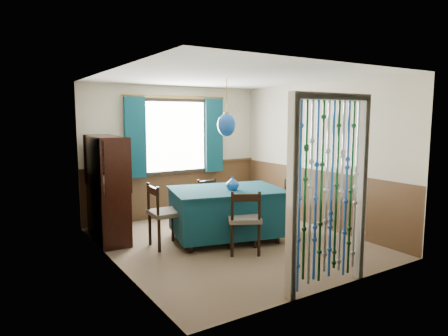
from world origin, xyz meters
TOP-DOWN VIEW (x-y plane):
  - floor at (0.00, 0.00)m, footprint 4.00×4.00m
  - ceiling at (0.00, 0.00)m, footprint 4.00×4.00m
  - wall_back at (0.00, 2.00)m, footprint 3.60×0.00m
  - wall_front at (0.00, -2.00)m, footprint 3.60×0.00m
  - wall_left at (-1.80, 0.00)m, footprint 0.00×4.00m
  - wall_right at (1.80, 0.00)m, footprint 0.00×4.00m
  - wainscot_back at (0.00, 1.99)m, footprint 3.60×0.00m
  - wainscot_front at (0.00, -1.99)m, footprint 3.60×0.00m
  - wainscot_left at (-1.79, 0.00)m, footprint 0.00×4.00m
  - wainscot_right at (1.79, 0.00)m, footprint 0.00×4.00m
  - window at (0.00, 1.95)m, footprint 1.32×0.12m
  - doorway at (0.00, -1.94)m, footprint 1.16×0.12m
  - dining_table at (-0.00, 0.15)m, footprint 1.92×1.54m
  - chair_near at (-0.13, -0.51)m, footprint 0.60×0.60m
  - chair_far at (0.15, 0.87)m, footprint 0.44×0.42m
  - chair_left at (-0.97, 0.36)m, footprint 0.47×0.49m
  - chair_right at (0.95, -0.05)m, footprint 0.52×0.54m
  - sideboard at (-1.56, 1.20)m, footprint 0.52×1.28m
  - pendant_lamp at (-0.00, 0.15)m, footprint 0.28×0.28m
  - vase_table at (0.02, 0.02)m, footprint 0.21×0.21m
  - bowl_shelf at (-1.50, 0.99)m, footprint 0.22×0.22m
  - vase_sideboard at (-1.50, 1.54)m, footprint 0.19×0.19m

SIDE VIEW (x-z plane):
  - floor at x=0.00m, z-range 0.00..0.00m
  - chair_far at x=0.15m, z-range 0.03..0.87m
  - dining_table at x=0.00m, z-range 0.06..0.87m
  - chair_right at x=0.95m, z-range 0.03..0.91m
  - chair_near at x=-0.13m, z-range 0.03..0.95m
  - wainscot_back at x=0.00m, z-range -1.30..2.30m
  - wainscot_front at x=0.00m, z-range -1.30..2.30m
  - wainscot_left at x=-1.79m, z-range -1.50..2.50m
  - wainscot_right at x=1.79m, z-range -1.50..2.50m
  - chair_left at x=-0.97m, z-range 0.03..0.98m
  - sideboard at x=-1.56m, z-range -0.24..1.39m
  - vase_table at x=0.02m, z-range 0.81..1.01m
  - vase_sideboard at x=-1.50m, z-range 0.82..1.01m
  - doorway at x=0.00m, z-range -0.04..2.14m
  - bowl_shelf at x=-1.50m, z-range 1.12..1.17m
  - wall_back at x=0.00m, z-range -0.55..3.05m
  - wall_front at x=0.00m, z-range -0.55..3.05m
  - wall_left at x=-1.80m, z-range -0.75..3.25m
  - wall_right at x=1.80m, z-range -0.75..3.25m
  - window at x=0.00m, z-range 0.84..2.26m
  - pendant_lamp at x=0.00m, z-range 1.37..2.24m
  - ceiling at x=0.00m, z-range 2.50..2.50m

